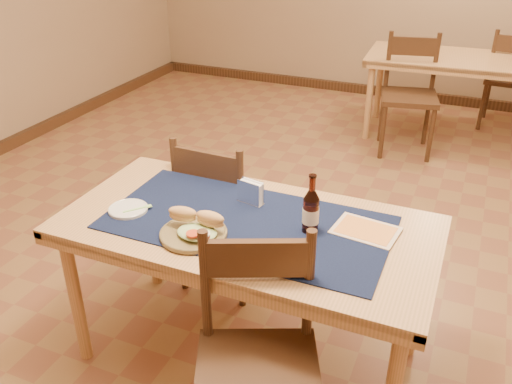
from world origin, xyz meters
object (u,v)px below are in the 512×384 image
at_px(back_table, 458,66).
at_px(chair_main_near, 258,362).
at_px(napkin_holder, 251,193).
at_px(main_table, 247,239).
at_px(beer_bottle, 311,211).
at_px(chair_main_far, 222,210).
at_px(sandwich_plate, 195,229).

height_order(back_table, chair_main_near, chair_main_near).
height_order(chair_main_near, napkin_holder, chair_main_near).
bearing_deg(chair_main_near, main_table, 117.75).
distance_m(main_table, beer_bottle, 0.33).
distance_m(back_table, beer_bottle, 3.28).
bearing_deg(chair_main_far, chair_main_near, -57.41).
height_order(back_table, sandwich_plate, sandwich_plate).
height_order(chair_main_far, sandwich_plate, chair_main_far).
height_order(chair_main_far, beer_bottle, beer_bottle).
height_order(chair_main_far, napkin_holder, chair_main_far).
relative_size(chair_main_near, beer_bottle, 3.71).
xyz_separation_m(back_table, beer_bottle, (-0.32, -3.26, 0.18)).
xyz_separation_m(chair_main_far, napkin_holder, (0.30, -0.31, 0.32)).
bearing_deg(chair_main_far, beer_bottle, -34.79).
height_order(sandwich_plate, beer_bottle, beer_bottle).
height_order(back_table, napkin_holder, napkin_holder).
distance_m(sandwich_plate, beer_bottle, 0.48).
height_order(sandwich_plate, napkin_holder, napkin_holder).
distance_m(main_table, chair_main_near, 0.57).
relative_size(chair_main_far, napkin_holder, 7.14).
height_order(back_table, beer_bottle, beer_bottle).
distance_m(chair_main_far, sandwich_plate, 0.74).
bearing_deg(back_table, napkin_holder, -101.59).
bearing_deg(chair_main_far, back_table, 71.48).
bearing_deg(sandwich_plate, chair_main_near, -36.86).
xyz_separation_m(main_table, chair_main_far, (-0.35, 0.47, -0.18)).
bearing_deg(sandwich_plate, napkin_holder, 73.73).
xyz_separation_m(sandwich_plate, beer_bottle, (0.42, 0.22, 0.07)).
relative_size(back_table, chair_main_far, 1.73).
height_order(chair_main_near, beer_bottle, beer_bottle).
height_order(main_table, back_table, same).
distance_m(back_table, sandwich_plate, 3.55).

